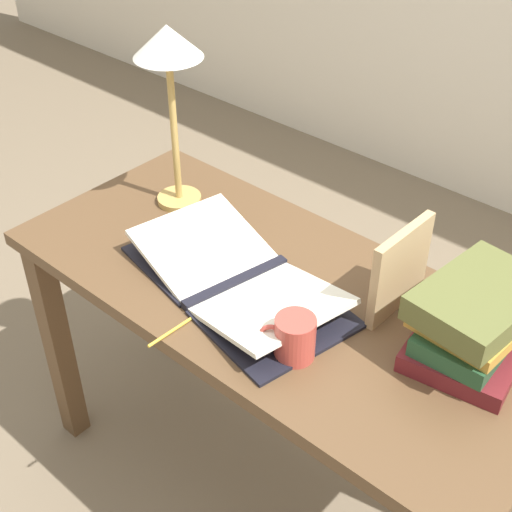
% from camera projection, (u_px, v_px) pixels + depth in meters
% --- Properties ---
extents(ground_plane, '(12.00, 12.00, 0.00)m').
position_uv_depth(ground_plane, '(273.00, 486.00, 2.07)').
color(ground_plane, '#70604C').
extents(reading_desk, '(1.31, 0.59, 0.75)m').
position_uv_depth(reading_desk, '(276.00, 326.00, 1.69)').
color(reading_desk, brown).
rests_on(reading_desk, ground_plane).
extents(open_book, '(0.61, 0.39, 0.07)m').
position_uv_depth(open_book, '(236.00, 279.00, 1.61)').
color(open_book, black).
rests_on(open_book, reading_desk).
extents(book_stack_tall, '(0.25, 0.30, 0.17)m').
position_uv_depth(book_stack_tall, '(475.00, 321.00, 1.41)').
color(book_stack_tall, maroon).
rests_on(book_stack_tall, reading_desk).
extents(book_standing_upright, '(0.02, 0.20, 0.20)m').
position_uv_depth(book_standing_upright, '(400.00, 270.00, 1.50)').
color(book_standing_upright, tan).
rests_on(book_standing_upright, reading_desk).
extents(reading_lamp, '(0.17, 0.17, 0.48)m').
position_uv_depth(reading_lamp, '(169.00, 62.00, 1.67)').
color(reading_lamp, tan).
rests_on(reading_lamp, reading_desk).
extents(coffee_mug, '(0.11, 0.08, 0.10)m').
position_uv_depth(coffee_mug, '(294.00, 338.00, 1.42)').
color(coffee_mug, '#B74238').
rests_on(coffee_mug, reading_desk).
extents(pencil, '(0.01, 0.15, 0.01)m').
position_uv_depth(pencil, '(176.00, 328.00, 1.50)').
color(pencil, gold).
rests_on(pencil, reading_desk).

